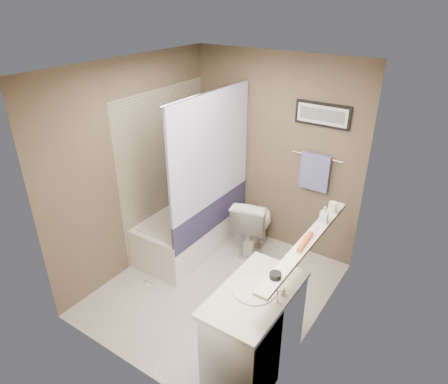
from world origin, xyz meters
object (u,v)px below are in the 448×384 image
Objects in this scene: bathtub at (191,229)px; hair_brush_front at (303,244)px; hair_brush_back at (307,239)px; toilet at (254,223)px; vanity at (254,333)px; glass_jar at (333,207)px; soap_bottle at (324,215)px; candle_bowl_near at (275,276)px.

hair_brush_front is (1.79, -0.76, 0.89)m from bathtub.
toilet is at bearing 135.60° from hair_brush_back.
vanity is 9.00× the size of glass_jar.
bathtub is 1.67× the size of vanity.
hair_brush_front is at bearing -90.00° from soap_bottle.
candle_bowl_near is 0.41× the size of hair_brush_front.
bathtub is 2.01m from glass_jar.
hair_brush_front is 1.42× the size of soap_bottle.
bathtub is 2.10m from hair_brush_back.
glass_jar is 0.22m from soap_bottle.
hair_brush_front is 0.46m from soap_bottle.
bathtub is at bearing 145.27° from candle_bowl_near.
vanity is 4.09× the size of hair_brush_back.
toilet is 8.31× the size of candle_bowl_near.
glass_jar is (0.19, 1.09, 0.77)m from vanity.
hair_brush_back is at bearing 122.07° from toilet.
toilet is at bearing 123.80° from candle_bowl_near.
hair_brush_back is at bearing -21.79° from bathtub.
toilet is 7.48× the size of glass_jar.
candle_bowl_near is 0.56m from hair_brush_back.
hair_brush_front is at bearing -90.00° from hair_brush_back.
glass_jar reaches higher than candle_bowl_near.
candle_bowl_near reaches higher than bathtub.
bathtub is 2.35m from candle_bowl_near.
soap_bottle is at bearing 133.74° from toilet.
toilet is 0.83× the size of vanity.
hair_brush_front is at bearing -24.14° from bathtub.
soap_bottle is at bearing 90.00° from hair_brush_front.
soap_bottle is at bearing 78.61° from vanity.
hair_brush_back reaches higher than bathtub.
bathtub is at bearing 16.79° from toilet.
toilet is 2.11m from candle_bowl_near.
toilet is at bearing 147.28° from soap_bottle.
toilet is at bearing 120.74° from vanity.
glass_jar reaches higher than vanity.
toilet is at bearing 156.20° from glass_jar.
glass_jar is at bearing 142.66° from toilet.
soap_bottle reaches higher than candle_bowl_near.
candle_bowl_near is (1.10, -1.64, 0.76)m from toilet.
glass_jar is at bearing -3.78° from bathtub.
vanity is 5.79× the size of soap_bottle.
hair_brush_back is (0.00, 0.56, 0.00)m from candle_bowl_near.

